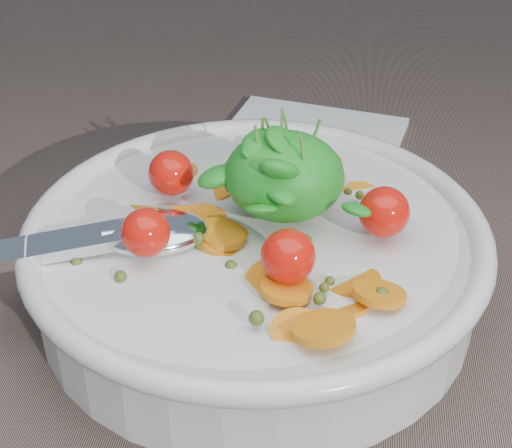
# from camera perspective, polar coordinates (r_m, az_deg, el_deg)

# --- Properties ---
(ground) EXTENTS (6.00, 6.00, 0.00)m
(ground) POSITION_cam_1_polar(r_m,az_deg,el_deg) (0.50, 1.23, -6.75)
(ground) COLOR #6F5B4F
(ground) RESTS_ON ground
(bowl) EXTENTS (0.31, 0.29, 0.12)m
(bowl) POSITION_cam_1_polar(r_m,az_deg,el_deg) (0.49, 0.01, -2.26)
(bowl) COLOR silver
(bowl) RESTS_ON ground
(napkin) EXTENTS (0.18, 0.16, 0.01)m
(napkin) POSITION_cam_1_polar(r_m,az_deg,el_deg) (0.69, 3.88, 6.05)
(napkin) COLOR white
(napkin) RESTS_ON ground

